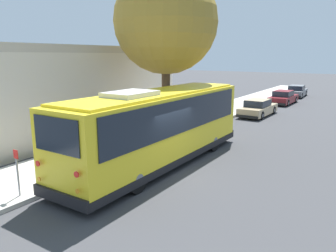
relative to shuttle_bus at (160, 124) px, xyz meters
name	(u,v)px	position (x,y,z in m)	size (l,w,h in m)	color
ground_plane	(162,172)	(-0.80, -0.64, -1.73)	(160.00, 160.00, 0.00)	#3D3D3F
sidewalk_slab	(93,155)	(-0.80, 3.15, -1.66)	(80.00, 3.38, 0.15)	beige
curb_strip	(122,162)	(-0.80, 1.40, -1.66)	(80.00, 0.14, 0.15)	#AAA69D
shuttle_bus	(160,124)	(0.00, 0.00, 0.00)	(10.51, 2.58, 3.26)	yellow
parked_sedan_tan	(258,108)	(13.50, 0.11, -1.15)	(4.65, 1.83, 1.26)	tan
parked_sedan_maroon	(283,98)	(21.02, 0.06, -1.15)	(4.70, 1.88, 1.26)	maroon
parked_sedan_gray	(296,91)	(27.47, 0.19, -1.15)	(4.60, 1.88, 1.26)	slate
street_tree	(167,15)	(4.07, 2.24, 4.87)	(5.44, 5.44, 9.62)	brown
sign_post_near	(18,172)	(-5.33, 1.79, -0.80)	(0.06, 0.22, 1.51)	gray
sign_post_far	(61,157)	(-3.62, 1.79, -0.75)	(0.06, 0.22, 1.62)	gray
fire_hydrant	(198,120)	(6.92, 1.82, -1.18)	(0.22, 0.22, 0.81)	#99999E
building_backdrop	(44,94)	(1.19, 8.97, 0.60)	(16.96, 7.09, 5.05)	beige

